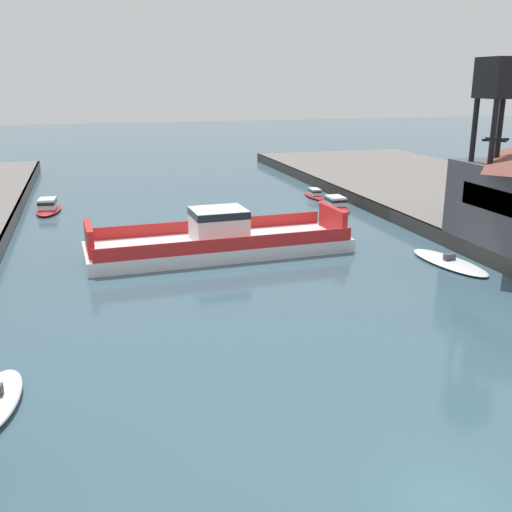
# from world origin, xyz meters

# --- Properties ---
(ground_plane) EXTENTS (400.00, 400.00, 0.00)m
(ground_plane) POSITION_xyz_m (0.00, 0.00, 0.00)
(ground_plane) COLOR #385666
(chain_ferry) EXTENTS (22.73, 8.09, 3.88)m
(chain_ferry) POSITION_xyz_m (-0.95, 33.05, 1.15)
(chain_ferry) COLOR silver
(chain_ferry) RESTS_ON ground
(moored_boat_near_left) EXTENTS (2.68, 7.38, 1.52)m
(moored_boat_near_left) POSITION_xyz_m (15.82, 47.35, 0.56)
(moored_boat_near_left) COLOR red
(moored_boat_near_left) RESTS_ON ground
(moored_boat_near_right) EXTENTS (1.78, 5.48, 1.18)m
(moored_boat_near_right) POSITION_xyz_m (16.11, 54.50, 0.44)
(moored_boat_near_right) COLOR red
(moored_boat_near_right) RESTS_ON ground
(moored_boat_mid_right) EXTENTS (3.16, 7.33, 1.60)m
(moored_boat_mid_right) POSITION_xyz_m (-15.92, 54.56, 0.60)
(moored_boat_mid_right) COLOR red
(moored_boat_mid_right) RESTS_ON ground
(moored_boat_far_right) EXTENTS (3.81, 8.61, 0.87)m
(moored_boat_far_right) POSITION_xyz_m (16.22, 24.73, 0.20)
(moored_boat_far_right) COLOR white
(moored_boat_far_right) RESTS_ON ground
(crane_tower) EXTENTS (3.17, 3.17, 14.66)m
(crane_tower) POSITION_xyz_m (20.61, 26.38, 12.82)
(crane_tower) COLOR black
(crane_tower) RESTS_ON quay_right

